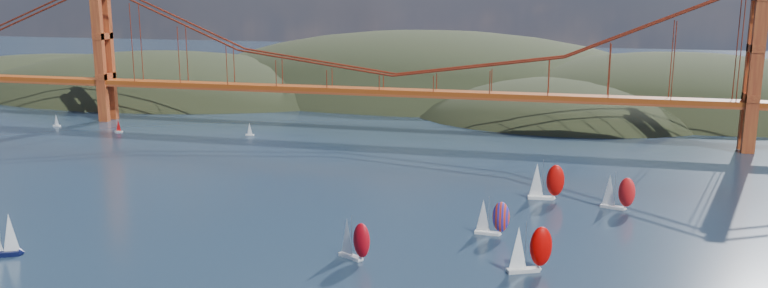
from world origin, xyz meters
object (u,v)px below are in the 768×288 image
Objects in this scene: racer_1 at (529,248)px; racer_3 at (618,192)px; racer_rwb at (492,217)px; racer_0 at (354,239)px; racer_5 at (546,181)px.

racer_1 reaches higher than racer_3.
racer_1 is 50.79m from racer_3.
racer_3 is 1.07× the size of racer_rwb.
racer_3 is at bearing 48.07° from racer_rwb.
racer_0 reaches higher than racer_rwb.
racer_3 is at bearing -19.46° from racer_5.
racer_0 is 64.15m from racer_5.
racer_3 reaches higher than racer_rwb.
racer_5 reaches higher than racer_1.
racer_rwb is at bearing 69.37° from racer_0.
racer_3 is at bearing 71.03° from racer_0.
racer_1 is at bearing -94.11° from racer_3.
racer_1 reaches higher than racer_0.
racer_0 is 0.87× the size of racer_5.
racer_5 is (35.63, 53.34, 0.62)m from racer_0.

